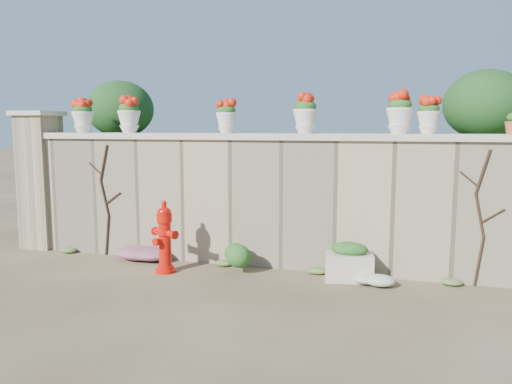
% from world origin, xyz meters
% --- Properties ---
extents(ground, '(80.00, 80.00, 0.00)m').
position_xyz_m(ground, '(0.00, 0.00, 0.00)').
color(ground, brown).
rests_on(ground, ground).
extents(stone_wall, '(8.00, 0.40, 2.00)m').
position_xyz_m(stone_wall, '(0.00, 1.80, 1.00)').
color(stone_wall, tan).
rests_on(stone_wall, ground).
extents(wall_cap, '(8.10, 0.52, 0.10)m').
position_xyz_m(wall_cap, '(0.00, 1.80, 2.05)').
color(wall_cap, beige).
rests_on(wall_cap, stone_wall).
extents(gate_pillar, '(0.72, 0.72, 2.48)m').
position_xyz_m(gate_pillar, '(-4.15, 1.80, 1.26)').
color(gate_pillar, tan).
rests_on(gate_pillar, ground).
extents(raised_fill, '(9.00, 6.00, 2.00)m').
position_xyz_m(raised_fill, '(0.00, 5.00, 1.00)').
color(raised_fill, '#384C23').
rests_on(raised_fill, ground).
extents(back_shrub_left, '(1.30, 1.30, 1.10)m').
position_xyz_m(back_shrub_left, '(-3.20, 3.00, 2.55)').
color(back_shrub_left, '#143814').
rests_on(back_shrub_left, raised_fill).
extents(back_shrub_right, '(1.30, 1.30, 1.10)m').
position_xyz_m(back_shrub_right, '(3.40, 3.00, 2.55)').
color(back_shrub_right, '#143814').
rests_on(back_shrub_right, raised_fill).
extents(vine_left, '(0.60, 0.04, 1.91)m').
position_xyz_m(vine_left, '(-2.67, 1.58, 0.99)').
color(vine_left, black).
rests_on(vine_left, ground).
extents(vine_right, '(0.60, 0.04, 1.91)m').
position_xyz_m(vine_right, '(3.23, 1.58, 0.99)').
color(vine_right, black).
rests_on(vine_right, ground).
extents(fire_hydrant, '(0.47, 0.34, 1.10)m').
position_xyz_m(fire_hydrant, '(-1.23, 0.94, 0.55)').
color(fire_hydrant, red).
rests_on(fire_hydrant, ground).
extents(planter_box, '(0.73, 0.50, 0.56)m').
position_xyz_m(planter_box, '(1.49, 1.34, 0.26)').
color(planter_box, beige).
rests_on(planter_box, ground).
extents(green_shrub, '(0.65, 0.59, 0.62)m').
position_xyz_m(green_shrub, '(-0.19, 1.23, 0.31)').
color(green_shrub, '#1E5119').
rests_on(green_shrub, ground).
extents(magenta_clump, '(1.01, 0.67, 0.27)m').
position_xyz_m(magenta_clump, '(-1.88, 1.39, 0.13)').
color(magenta_clump, '#C7278D').
rests_on(magenta_clump, ground).
extents(white_flowers, '(0.57, 0.45, 0.20)m').
position_xyz_m(white_flowers, '(1.82, 1.19, 0.10)').
color(white_flowers, white).
rests_on(white_flowers, ground).
extents(urn_pot_0, '(0.37, 0.37, 0.59)m').
position_xyz_m(urn_pot_0, '(-3.20, 1.80, 2.39)').
color(urn_pot_0, silver).
rests_on(urn_pot_0, wall_cap).
extents(urn_pot_1, '(0.38, 0.38, 0.60)m').
position_xyz_m(urn_pot_1, '(-2.29, 1.80, 2.40)').
color(urn_pot_1, silver).
rests_on(urn_pot_1, wall_cap).
extents(urn_pot_2, '(0.33, 0.33, 0.52)m').
position_xyz_m(urn_pot_2, '(-0.54, 1.80, 2.36)').
color(urn_pot_2, silver).
rests_on(urn_pot_2, wall_cap).
extents(urn_pot_3, '(0.38, 0.38, 0.59)m').
position_xyz_m(urn_pot_3, '(0.74, 1.80, 2.39)').
color(urn_pot_3, silver).
rests_on(urn_pot_3, wall_cap).
extents(urn_pot_4, '(0.38, 0.38, 0.60)m').
position_xyz_m(urn_pot_4, '(2.11, 1.80, 2.40)').
color(urn_pot_4, silver).
rests_on(urn_pot_4, wall_cap).
extents(urn_pot_5, '(0.33, 0.33, 0.51)m').
position_xyz_m(urn_pot_5, '(2.51, 1.80, 2.35)').
color(urn_pot_5, silver).
rests_on(urn_pot_5, wall_cap).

